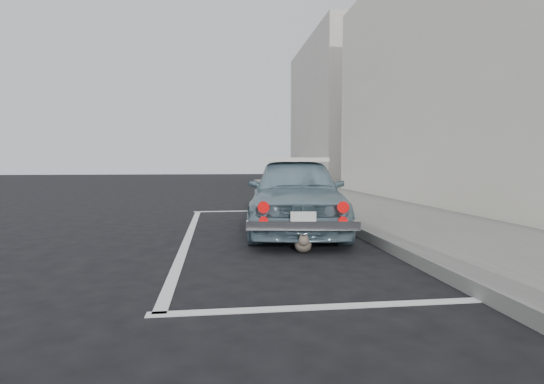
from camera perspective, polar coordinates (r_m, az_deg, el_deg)
The scene contains 8 objects.
ground at distance 4.04m, azimuth -0.89°, elevation -13.20°, with size 80.00×80.00×0.00m, color black.
sidewalk at distance 6.97m, azimuth 24.31°, elevation -5.61°, with size 2.80×40.00×0.15m, color slate.
building_far at distance 24.94m, azimuth 8.58°, elevation 10.41°, with size 3.50×10.00×8.00m, color beige.
pline_rear at distance 3.66m, azimuth 8.11°, elevation -15.01°, with size 3.00×0.12×0.01m, color silver.
pline_front at distance 10.45m, azimuth -2.21°, elevation -2.55°, with size 3.00×0.12×0.01m, color silver.
pline_side at distance 6.95m, azimuth -11.17°, elevation -5.94°, with size 0.12×7.00×0.01m, color silver.
retro_coupe at distance 7.35m, azimuth 3.12°, elevation -0.15°, with size 2.03×4.03×1.31m.
cat at distance 5.68m, azimuth 4.20°, elevation -6.87°, with size 0.27×0.51×0.28m.
Camera 1 is at (-0.44, -3.84, 1.19)m, focal length 28.00 mm.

